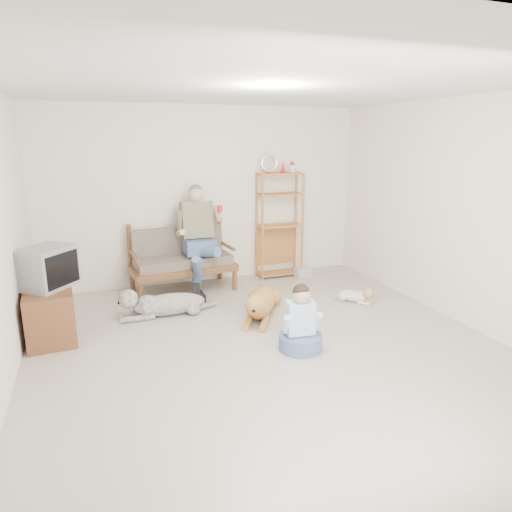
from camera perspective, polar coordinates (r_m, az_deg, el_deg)
name	(u,v)px	position (r m, az deg, el deg)	size (l,w,h in m)	color
floor	(271,352)	(5.00, 1.90, -11.90)	(5.50, 5.50, 0.00)	#BEB4A7
ceiling	(274,85)	(4.49, 2.20, 20.60)	(5.50, 5.50, 0.00)	silver
wall_back	(206,196)	(7.15, -6.33, 7.48)	(5.00, 5.00, 0.00)	silver
wall_front	(502,340)	(2.36, 28.35, -9.26)	(5.00, 5.00, 0.00)	silver
wall_right	(469,214)	(5.95, 25.03, 4.75)	(5.50, 5.50, 0.00)	silver
loveseat	(182,258)	(6.88, -9.24, -0.24)	(1.56, 0.84, 0.95)	brown
man	(199,245)	(6.63, -7.10, 1.35)	(0.59, 0.85, 1.38)	slate
etagere	(279,224)	(7.40, 2.95, 4.01)	(0.75, 0.33, 1.98)	#C67F3E
book_stack	(303,272)	(7.54, 5.87, -2.01)	(0.25, 0.18, 0.16)	silver
tv_stand	(50,312)	(5.73, -24.38, -6.45)	(0.55, 0.93, 0.60)	brown
crt_tv	(47,268)	(5.57, -24.62, -1.33)	(0.69, 0.70, 0.46)	gray
wall_outlet	(127,269)	(7.16, -15.82, -1.58)	(0.12, 0.02, 0.08)	silver
golden_retriever	(260,303)	(5.88, 0.55, -5.88)	(0.78, 1.26, 0.42)	#B3763E
shaggy_dog	(160,304)	(6.00, -11.87, -5.88)	(1.35, 0.32, 0.40)	silver
terrier	(357,296)	(6.52, 12.55, -4.85)	(0.42, 0.50, 0.23)	white
child	(300,326)	(4.97, 5.56, -8.72)	(0.47, 0.47, 0.74)	slate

